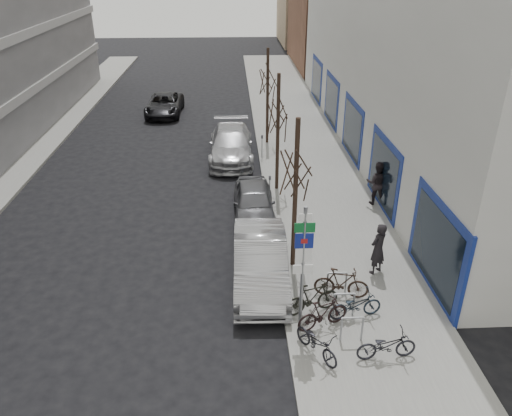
{
  "coord_description": "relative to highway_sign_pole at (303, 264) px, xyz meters",
  "views": [
    {
      "loc": [
        0.55,
        -11.33,
        9.95
      ],
      "look_at": [
        1.34,
        4.32,
        2.0
      ],
      "focal_mm": 35.0,
      "sensor_mm": 36.0,
      "label": 1
    }
  ],
  "objects": [
    {
      "name": "meter_front",
      "position": [
        -0.25,
        3.01,
        -1.54
      ],
      "size": [
        0.1,
        0.08,
        1.27
      ],
      "color": "gray",
      "rests_on": "sidewalk_east"
    },
    {
      "name": "highway_sign_pole",
      "position": [
        0.0,
        0.0,
        0.0
      ],
      "size": [
        0.55,
        0.1,
        4.2
      ],
      "color": "gray",
      "rests_on": "ground"
    },
    {
      "name": "bike_near_left",
      "position": [
        0.32,
        -1.01,
        -1.81
      ],
      "size": [
        1.3,
        1.65,
        1.0
      ],
      "primitive_type": "imported",
      "rotation": [
        0.0,
        0.0,
        0.57
      ],
      "color": "black",
      "rests_on": "sidewalk_east"
    },
    {
      "name": "sidewalk_east",
      "position": [
        2.1,
        10.01,
        -2.38
      ],
      "size": [
        5.0,
        70.0,
        0.15
      ],
      "primitive_type": "cube",
      "color": "slate",
      "rests_on": "ground"
    },
    {
      "name": "parked_car_mid",
      "position": [
        -1.0,
        7.39,
        -1.74
      ],
      "size": [
        1.71,
        4.24,
        1.44
      ],
      "primitive_type": "imported",
      "rotation": [
        0.0,
        0.0,
        0.0
      ],
      "color": "#545459",
      "rests_on": "ground"
    },
    {
      "name": "bike_mid_curb",
      "position": [
        1.74,
        0.53,
        -1.8
      ],
      "size": [
        1.72,
        0.8,
        1.01
      ],
      "primitive_type": "imported",
      "rotation": [
        0.0,
        0.0,
        1.76
      ],
      "color": "black",
      "rests_on": "sidewalk_east"
    },
    {
      "name": "tree_mid",
      "position": [
        0.2,
        10.01,
        1.65
      ],
      "size": [
        1.8,
        1.8,
        5.5
      ],
      "color": "black",
      "rests_on": "ground"
    },
    {
      "name": "brick_building_far",
      "position": [
        10.6,
        40.01,
        1.54
      ],
      "size": [
        12.0,
        14.0,
        8.0
      ],
      "primitive_type": "cube",
      "color": "brown",
      "rests_on": "ground"
    },
    {
      "name": "bike_rack",
      "position": [
        1.4,
        0.61,
        -1.8
      ],
      "size": [
        0.66,
        2.26,
        0.83
      ],
      "color": "gray",
      "rests_on": "sidewalk_east"
    },
    {
      "name": "bike_far_curb",
      "position": [
        2.18,
        -1.22,
        -1.8
      ],
      "size": [
        1.7,
        0.63,
        1.01
      ],
      "primitive_type": "imported",
      "rotation": [
        0.0,
        0.0,
        1.65
      ],
      "color": "black",
      "rests_on": "sidewalk_east"
    },
    {
      "name": "parked_car_back",
      "position": [
        -1.91,
        14.3,
        -1.63
      ],
      "size": [
        2.37,
        5.74,
        1.66
      ],
      "primitive_type": "imported",
      "rotation": [
        0.0,
        0.0,
        -0.01
      ],
      "color": "#A2A2A7",
      "rests_on": "ground"
    },
    {
      "name": "lane_car",
      "position": [
        -6.5,
        23.14,
        -1.76
      ],
      "size": [
        2.42,
        5.05,
        1.39
      ],
      "primitive_type": "imported",
      "rotation": [
        0.0,
        0.0,
        -0.02
      ],
      "color": "black",
      "rests_on": "ground"
    },
    {
      "name": "meter_mid",
      "position": [
        -0.25,
        8.51,
        -1.54
      ],
      "size": [
        0.1,
        0.08,
        1.27
      ],
      "color": "gray",
      "rests_on": "sidewalk_east"
    },
    {
      "name": "pedestrian_near",
      "position": [
        3.0,
        2.88,
        -1.37
      ],
      "size": [
        0.82,
        0.77,
        1.88
      ],
      "primitive_type": "imported",
      "rotation": [
        0.0,
        0.0,
        3.78
      ],
      "color": "black",
      "rests_on": "sidewalk_east"
    },
    {
      "name": "tree_near",
      "position": [
        0.2,
        3.51,
        1.65
      ],
      "size": [
        1.8,
        1.8,
        5.5
      ],
      "color": "black",
      "rests_on": "ground"
    },
    {
      "name": "meter_back",
      "position": [
        -0.25,
        14.01,
        -1.54
      ],
      "size": [
        0.1,
        0.08,
        1.27
      ],
      "color": "gray",
      "rests_on": "sidewalk_east"
    },
    {
      "name": "pedestrian_far",
      "position": [
        4.4,
        8.18,
        -1.31
      ],
      "size": [
        0.84,
        0.69,
        1.99
      ],
      "primitive_type": "imported",
      "rotation": [
        0.0,
        0.0,
        2.85
      ],
      "color": "black",
      "rests_on": "sidewalk_east"
    },
    {
      "name": "parked_car_front",
      "position": [
        -1.0,
        2.67,
        -1.63
      ],
      "size": [
        1.86,
        5.04,
        1.65
      ],
      "primitive_type": "imported",
      "rotation": [
        0.0,
        0.0,
        -0.02
      ],
      "color": "#A4A5A9",
      "rests_on": "ground"
    },
    {
      "name": "bike_near_right",
      "position": [
        0.67,
        0.11,
        -1.81
      ],
      "size": [
        1.71,
        1.03,
        1.0
      ],
      "primitive_type": "imported",
      "rotation": [
        0.0,
        0.0,
        1.93
      ],
      "color": "black",
      "rests_on": "sidewalk_east"
    },
    {
      "name": "tree_far",
      "position": [
        0.2,
        16.51,
        1.65
      ],
      "size": [
        1.8,
        1.8,
        5.5
      ],
      "color": "black",
      "rests_on": "ground"
    },
    {
      "name": "ground",
      "position": [
        -2.4,
        0.01,
        -2.46
      ],
      "size": [
        120.0,
        120.0,
        0.0
      ],
      "primitive_type": "plane",
      "color": "black",
      "rests_on": "ground"
    },
    {
      "name": "tan_building_far",
      "position": [
        11.1,
        55.01,
        2.04
      ],
      "size": [
        13.0,
        12.0,
        9.0
      ],
      "primitive_type": "cube",
      "color": "#937A5B",
      "rests_on": "ground"
    },
    {
      "name": "bike_far_inner",
      "position": [
        1.52,
        1.55,
        -1.78
      ],
      "size": [
        1.83,
        0.88,
        1.07
      ],
      "primitive_type": "imported",
      "rotation": [
        0.0,
        0.0,
        1.36
      ],
      "color": "black",
      "rests_on": "sidewalk_east"
    },
    {
      "name": "bike_mid_inner",
      "position": [
        0.45,
        0.81,
        -1.76
      ],
      "size": [
        1.88,
        1.02,
        1.09
      ],
      "primitive_type": "imported",
      "rotation": [
        0.0,
        0.0,
        1.86
      ],
      "color": "black",
      "rests_on": "sidewalk_east"
    }
  ]
}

